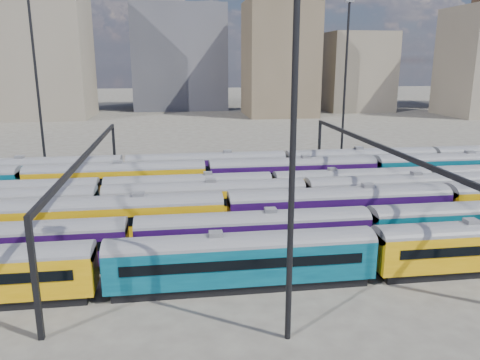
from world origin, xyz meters
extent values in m
plane|color=#433F39|center=(0.00, 0.00, 0.00)|extent=(500.00, 500.00, 0.00)
cube|color=black|center=(-6.85, -15.00, 0.35)|extent=(18.95, 2.46, 0.70)
cube|color=#053B4D|center=(-6.85, -15.00, 2.14)|extent=(19.95, 2.89, 2.89)
cylinder|color=#4C4C51|center=(-6.85, -15.00, 3.59)|extent=(19.95, 2.89, 2.89)
cube|color=black|center=(-6.85, -16.47, 2.49)|extent=(17.55, 0.06, 0.75)
cube|color=black|center=(-6.85, -13.53, 2.49)|extent=(17.55, 0.06, 0.75)
cube|color=slate|center=(-6.85, -15.00, 4.36)|extent=(1.00, 0.90, 0.35)
cube|color=black|center=(-25.53, -10.00, 0.35)|extent=(18.86, 2.45, 0.69)
cube|color=#1B0733|center=(-25.53, -10.00, 2.13)|extent=(19.85, 2.88, 2.88)
cube|color=black|center=(-25.53, -8.54, 2.48)|extent=(17.47, 0.06, 0.74)
cube|color=black|center=(-5.09, -10.00, 0.35)|extent=(18.86, 2.45, 0.69)
cube|color=#1B0733|center=(-5.09, -10.00, 2.13)|extent=(19.85, 2.88, 2.88)
cylinder|color=#4C4C51|center=(-5.09, -10.00, 3.57)|extent=(19.85, 2.88, 2.88)
cube|color=black|center=(-5.09, -11.46, 2.48)|extent=(17.47, 0.06, 0.74)
cube|color=black|center=(-5.09, -8.54, 2.48)|extent=(17.47, 0.06, 0.74)
cube|color=slate|center=(-5.09, -10.00, 4.34)|extent=(0.99, 0.89, 0.35)
cube|color=black|center=(15.36, -10.00, 0.35)|extent=(18.86, 2.45, 0.69)
cube|color=#053B4D|center=(15.36, -10.00, 2.13)|extent=(19.85, 2.88, 2.88)
cylinder|color=#4C4C51|center=(15.36, -10.00, 3.57)|extent=(19.85, 2.88, 2.88)
cube|color=black|center=(15.36, -8.54, 2.48)|extent=(17.47, 0.06, 0.74)
cube|color=slate|center=(15.36, -10.00, 4.34)|extent=(0.99, 0.89, 0.35)
cube|color=black|center=(-18.16, -5.00, 0.38)|extent=(20.74, 2.69, 0.76)
cube|color=#B47E07|center=(-18.16, -5.00, 2.35)|extent=(21.83, 3.17, 3.17)
cylinder|color=#4C4C51|center=(-18.16, -5.00, 3.93)|extent=(21.83, 3.17, 3.17)
cube|color=black|center=(-18.16, -6.60, 2.73)|extent=(19.21, 0.06, 0.82)
cube|color=black|center=(-18.16, -3.40, 2.73)|extent=(19.21, 0.06, 0.82)
cube|color=slate|center=(-18.16, -5.00, 4.77)|extent=(1.09, 0.98, 0.38)
cube|color=black|center=(4.27, -5.00, 0.38)|extent=(20.74, 2.69, 0.76)
cube|color=#1B0733|center=(4.27, -5.00, 2.35)|extent=(21.83, 3.17, 3.17)
cylinder|color=#4C4C51|center=(4.27, -5.00, 3.93)|extent=(21.83, 3.17, 3.17)
cube|color=black|center=(4.27, -6.60, 2.73)|extent=(19.21, 0.06, 0.82)
cube|color=black|center=(4.27, -3.40, 2.73)|extent=(19.21, 0.06, 0.82)
cube|color=slate|center=(4.27, -5.00, 4.77)|extent=(1.09, 0.98, 0.38)
cube|color=black|center=(-8.53, 0.00, 0.36)|extent=(19.77, 2.56, 0.73)
cube|color=#B47E07|center=(-8.53, 0.00, 2.24)|extent=(20.81, 3.02, 3.02)
cylinder|color=#4C4C51|center=(-8.53, 0.00, 3.75)|extent=(20.81, 3.02, 3.02)
cube|color=black|center=(-8.53, -1.53, 2.60)|extent=(18.31, 0.06, 0.78)
cube|color=black|center=(-8.53, 1.53, 2.60)|extent=(18.31, 0.06, 0.78)
cube|color=slate|center=(-8.53, 0.00, 4.55)|extent=(1.04, 0.94, 0.36)
cube|color=black|center=(12.88, 0.00, 0.36)|extent=(19.77, 2.56, 0.73)
cube|color=#1B0733|center=(12.88, 0.00, 2.24)|extent=(20.81, 3.02, 3.02)
cylinder|color=#4C4C51|center=(12.88, 0.00, 3.75)|extent=(20.81, 3.02, 3.02)
cube|color=black|center=(12.88, -1.53, 2.60)|extent=(18.31, 0.06, 0.78)
cube|color=black|center=(12.88, 1.53, 2.60)|extent=(18.31, 0.06, 0.78)
cube|color=slate|center=(12.88, 0.00, 4.55)|extent=(1.04, 0.94, 0.36)
cube|color=black|center=(-29.51, 5.00, 0.33)|extent=(17.92, 2.32, 0.66)
cube|color=#1B0733|center=(-29.51, 5.00, 2.03)|extent=(18.86, 2.73, 2.73)
cylinder|color=#4C4C51|center=(-29.51, 5.00, 3.39)|extent=(18.86, 2.73, 2.73)
cube|color=black|center=(-29.51, 3.61, 2.36)|extent=(16.60, 0.06, 0.71)
cube|color=black|center=(-29.51, 6.39, 2.36)|extent=(16.60, 0.06, 0.71)
cube|color=slate|center=(-29.51, 5.00, 4.12)|extent=(0.94, 0.85, 0.33)
cube|color=black|center=(-10.05, 5.00, 0.33)|extent=(17.92, 2.32, 0.66)
cube|color=#053B4D|center=(-10.05, 5.00, 2.03)|extent=(18.86, 2.73, 2.73)
cylinder|color=#4C4C51|center=(-10.05, 5.00, 3.39)|extent=(18.86, 2.73, 2.73)
cube|color=black|center=(-10.05, 3.61, 2.36)|extent=(16.60, 0.06, 0.71)
cube|color=black|center=(-10.05, 6.39, 2.36)|extent=(16.60, 0.06, 0.71)
cube|color=slate|center=(-10.05, 5.00, 4.12)|extent=(0.94, 0.85, 0.33)
cube|color=black|center=(9.41, 5.00, 0.33)|extent=(17.92, 2.32, 0.66)
cube|color=#B47E07|center=(9.41, 5.00, 2.03)|extent=(18.86, 2.73, 2.73)
cylinder|color=#4C4C51|center=(9.41, 5.00, 3.39)|extent=(18.86, 2.73, 2.73)
cube|color=black|center=(9.41, 3.61, 2.36)|extent=(16.60, 0.06, 0.71)
cube|color=black|center=(9.41, 6.39, 2.36)|extent=(16.60, 0.06, 0.71)
cube|color=slate|center=(9.41, 5.00, 4.12)|extent=(0.94, 0.85, 0.33)
cube|color=black|center=(-18.62, 10.00, 0.37)|extent=(20.35, 2.64, 0.75)
cube|color=#B47E07|center=(-18.62, 10.00, 2.30)|extent=(21.42, 3.11, 3.11)
cylinder|color=#4C4C51|center=(-18.62, 10.00, 3.85)|extent=(21.42, 3.11, 3.11)
cube|color=black|center=(-18.62, 8.43, 2.67)|extent=(18.85, 0.06, 0.80)
cube|color=black|center=(-18.62, 11.57, 2.67)|extent=(18.85, 0.06, 0.80)
cube|color=slate|center=(-18.62, 10.00, 4.68)|extent=(1.07, 0.96, 0.37)
cube|color=black|center=(3.40, 10.00, 0.37)|extent=(20.35, 2.64, 0.75)
cube|color=#1B0733|center=(3.40, 10.00, 2.30)|extent=(21.42, 3.11, 3.11)
cylinder|color=#4C4C51|center=(3.40, 10.00, 3.85)|extent=(21.42, 3.11, 3.11)
cube|color=black|center=(3.40, 8.43, 2.67)|extent=(18.85, 0.06, 0.80)
cube|color=black|center=(3.40, 11.57, 2.67)|extent=(18.85, 0.06, 0.80)
cube|color=slate|center=(3.40, 10.00, 4.68)|extent=(1.07, 0.96, 0.37)
cube|color=black|center=(25.41, 10.00, 0.37)|extent=(20.35, 2.64, 0.75)
cube|color=#053B4D|center=(25.41, 10.00, 2.30)|extent=(21.42, 3.11, 3.11)
cylinder|color=#4C4C51|center=(25.41, 10.00, 3.85)|extent=(21.42, 3.11, 3.11)
cube|color=black|center=(25.41, 8.43, 2.67)|extent=(18.85, 0.06, 0.80)
cube|color=black|center=(25.41, 11.57, 2.67)|extent=(18.85, 0.06, 0.80)
cube|color=slate|center=(25.41, 10.00, 4.68)|extent=(1.07, 0.96, 0.37)
cube|color=black|center=(-29.19, 15.00, 0.37)|extent=(20.21, 2.62, 0.74)
cube|color=#053B4D|center=(-29.19, 15.00, 2.29)|extent=(21.28, 3.08, 3.08)
cylinder|color=#4C4C51|center=(-29.19, 15.00, 3.83)|extent=(21.28, 3.08, 3.08)
cube|color=black|center=(-29.19, 13.44, 2.66)|extent=(18.72, 0.06, 0.80)
cube|color=black|center=(-29.19, 16.56, 2.66)|extent=(18.72, 0.06, 0.80)
cube|color=slate|center=(-29.19, 15.00, 4.65)|extent=(1.06, 0.96, 0.37)
cube|color=black|center=(-7.32, 15.00, 0.37)|extent=(20.21, 2.62, 0.74)
cube|color=#1B0733|center=(-7.32, 15.00, 2.29)|extent=(21.28, 3.08, 3.08)
cylinder|color=#4C4C51|center=(-7.32, 15.00, 3.83)|extent=(21.28, 3.08, 3.08)
cube|color=black|center=(-7.32, 13.44, 2.66)|extent=(18.72, 0.06, 0.80)
cube|color=black|center=(-7.32, 16.56, 2.66)|extent=(18.72, 0.06, 0.80)
cube|color=slate|center=(-7.32, 15.00, 4.65)|extent=(1.06, 0.96, 0.37)
cube|color=black|center=(14.56, 15.00, 0.37)|extent=(20.21, 2.62, 0.74)
cube|color=#053B4D|center=(14.56, 15.00, 2.29)|extent=(21.28, 3.08, 3.08)
cylinder|color=#4C4C51|center=(14.56, 15.00, 3.83)|extent=(21.28, 3.08, 3.08)
cube|color=black|center=(14.56, 13.44, 2.66)|extent=(18.72, 0.06, 0.80)
cube|color=black|center=(14.56, 16.56, 2.66)|extent=(18.72, 0.06, 0.80)
cube|color=slate|center=(14.56, 15.00, 4.65)|extent=(1.06, 0.96, 0.37)
cube|color=black|center=(-20.00, -20.00, 4.00)|extent=(0.35, 0.35, 8.00)
cube|color=black|center=(-20.00, 20.00, 4.00)|extent=(0.35, 0.35, 8.00)
cube|color=black|center=(-20.00, 0.00, 7.80)|extent=(0.30, 40.00, 0.45)
cube|color=black|center=(10.00, 20.00, 4.00)|extent=(0.35, 0.35, 8.00)
cube|color=black|center=(10.00, 0.00, 7.80)|extent=(0.30, 40.00, 0.45)
cylinder|color=black|center=(-30.00, 22.00, 12.50)|extent=(0.36, 0.36, 25.00)
cylinder|color=black|center=(-5.00, -22.00, 12.50)|extent=(0.36, 0.36, 25.00)
cylinder|color=black|center=(15.00, 24.00, 12.50)|extent=(0.36, 0.36, 25.00)
cube|color=slate|center=(15.00, 24.00, 25.30)|extent=(1.40, 0.50, 0.60)
cube|color=#665B4C|center=(-53.13, 101.52, 22.62)|extent=(34.22, 24.48, 45.24)
cube|color=#38383F|center=(-8.81, 123.01, 17.41)|extent=(31.45, 23.82, 34.83)
cube|color=brown|center=(20.99, 97.07, 16.99)|extent=(20.53, 21.40, 33.97)
cube|color=#665B4C|center=(50.05, 108.48, 12.82)|extent=(21.40, 20.66, 25.64)
cube|color=#665B4C|center=(80.21, 87.38, 16.07)|extent=(16.30, 22.06, 32.15)
camera|label=1|loc=(-11.48, -46.87, 16.62)|focal=35.00mm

